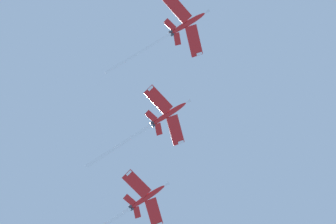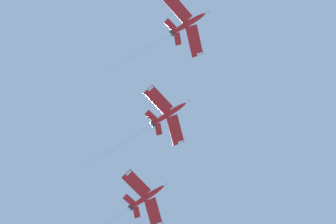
# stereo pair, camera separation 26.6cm
# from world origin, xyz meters

# --- Properties ---
(jet_lead) EXTENTS (28.96, 22.55, 13.75)m
(jet_lead) POSITION_xyz_m (-14.69, -20.80, 157.40)
(jet_lead) COLOR red
(jet_second) EXTENTS (29.95, 22.95, 13.29)m
(jet_second) POSITION_xyz_m (-41.63, -13.55, 151.62)
(jet_second) COLOR red
(jet_third) EXTENTS (31.05, 23.71, 13.56)m
(jet_third) POSITION_xyz_m (-65.10, -6.86, 145.06)
(jet_third) COLOR red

